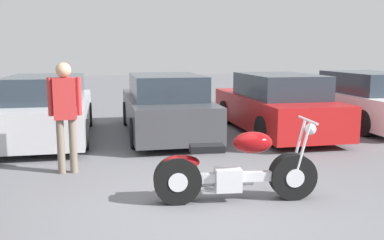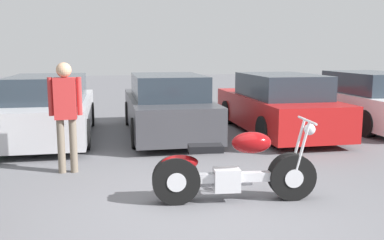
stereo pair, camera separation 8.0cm
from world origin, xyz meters
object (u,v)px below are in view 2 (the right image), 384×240
at_px(parked_car_white, 366,101).
at_px(person_standing, 66,107).
at_px(motorcycle, 233,170).
at_px(parked_car_silver, 50,109).
at_px(parked_car_red, 277,105).
at_px(parked_car_dark_grey, 167,107).

bearing_deg(parked_car_white, person_standing, -157.41).
bearing_deg(motorcycle, parked_car_white, 43.84).
bearing_deg(parked_car_white, motorcycle, -136.16).
distance_m(parked_car_silver, parked_car_red, 5.29).
height_order(parked_car_silver, person_standing, person_standing).
bearing_deg(parked_car_red, parked_car_silver, 176.33).
relative_size(motorcycle, parked_car_white, 0.48).
height_order(parked_car_dark_grey, person_standing, person_standing).
distance_m(motorcycle, parked_car_dark_grey, 4.72).
distance_m(motorcycle, parked_car_white, 7.00).
relative_size(parked_car_dark_grey, parked_car_white, 1.00).
height_order(parked_car_red, parked_car_white, same).
xyz_separation_m(motorcycle, parked_car_red, (2.41, 4.42, 0.24)).
bearing_deg(parked_car_dark_grey, parked_car_red, -6.41).
height_order(motorcycle, person_standing, person_standing).
height_order(parked_car_dark_grey, parked_car_white, same).
xyz_separation_m(motorcycle, parked_car_silver, (-2.87, 4.75, 0.24)).
bearing_deg(parked_car_dark_grey, person_standing, -124.82).
bearing_deg(person_standing, parked_car_red, 29.22).
xyz_separation_m(parked_car_white, person_standing, (-7.30, -3.04, 0.41)).
bearing_deg(parked_car_silver, parked_car_red, -3.67).
height_order(motorcycle, parked_car_silver, parked_car_silver).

